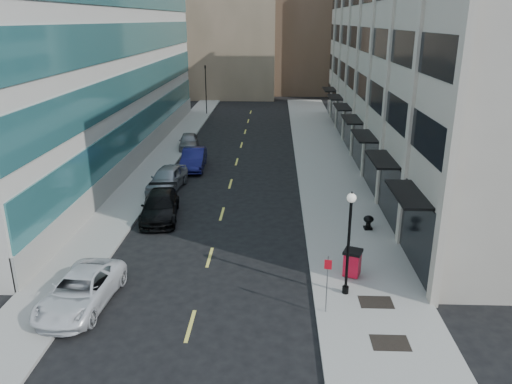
# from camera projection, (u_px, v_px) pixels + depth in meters

# --- Properties ---
(ground) EXTENTS (160.00, 160.00, 0.00)m
(ground) POSITION_uv_depth(u_px,v_px,m) (181.00, 358.00, 17.78)
(ground) COLOR black
(ground) RESTS_ON ground
(sidewalk_right) EXTENTS (5.00, 80.00, 0.15)m
(sidewalk_right) POSITION_uv_depth(u_px,v_px,m) (333.00, 184.00, 36.36)
(sidewalk_right) COLOR gray
(sidewalk_right) RESTS_ON ground
(sidewalk_left) EXTENTS (3.00, 80.00, 0.15)m
(sidewalk_left) POSITION_uv_depth(u_px,v_px,m) (143.00, 182.00, 36.88)
(sidewalk_left) COLOR gray
(sidewalk_left) RESTS_ON ground
(building_right) EXTENTS (15.30, 46.50, 18.25)m
(building_right) POSITION_uv_depth(u_px,v_px,m) (448.00, 52.00, 39.69)
(building_right) COLOR #B4AA98
(building_right) RESTS_ON ground
(building_left) EXTENTS (16.14, 46.00, 20.00)m
(building_left) POSITION_uv_depth(u_px,v_px,m) (41.00, 38.00, 40.60)
(building_left) COLOR beige
(building_left) RESTS_ON ground
(skyline_tan_near) EXTENTS (14.00, 18.00, 28.00)m
(skyline_tan_near) POSITION_uv_depth(u_px,v_px,m) (230.00, 2.00, 77.54)
(skyline_tan_near) COLOR #9B8165
(skyline_tan_near) RESTS_ON ground
(skyline_tan_far) EXTENTS (12.00, 14.00, 22.00)m
(skyline_tan_far) POSITION_uv_depth(u_px,v_px,m) (180.00, 22.00, 88.34)
(skyline_tan_far) COLOR #9B8165
(skyline_tan_far) RESTS_ON ground
(skyline_stone) EXTENTS (10.00, 14.00, 20.00)m
(skyline_stone) POSITION_uv_depth(u_px,v_px,m) (373.00, 29.00, 76.14)
(skyline_stone) COLOR #B4AA98
(skyline_stone) RESTS_ON ground
(grate_mid) EXTENTS (1.40, 1.00, 0.01)m
(grate_mid) POSITION_uv_depth(u_px,v_px,m) (390.00, 343.00, 18.39)
(grate_mid) COLOR black
(grate_mid) RESTS_ON sidewalk_right
(grate_far) EXTENTS (1.40, 1.00, 0.01)m
(grate_far) POSITION_uv_depth(u_px,v_px,m) (376.00, 302.00, 21.04)
(grate_far) COLOR black
(grate_far) RESTS_ON sidewalk_right
(road_centerline) EXTENTS (0.15, 68.20, 0.01)m
(road_centerline) POSITION_uv_depth(u_px,v_px,m) (227.00, 198.00, 33.83)
(road_centerline) COLOR #D8CC4C
(road_centerline) RESTS_ON ground
(traffic_signal) EXTENTS (0.66, 0.66, 6.98)m
(traffic_signal) POSITION_uv_depth(u_px,v_px,m) (205.00, 68.00, 61.43)
(traffic_signal) COLOR black
(traffic_signal) RESTS_ON ground
(car_white_van) EXTENTS (2.75, 5.32, 1.43)m
(car_white_van) POSITION_uv_depth(u_px,v_px,m) (81.00, 291.00, 20.83)
(car_white_van) COLOR silver
(car_white_van) RESTS_ON ground
(car_black_pickup) EXTENTS (2.75, 5.43, 1.51)m
(car_black_pickup) POSITION_uv_depth(u_px,v_px,m) (160.00, 206.00, 30.13)
(car_black_pickup) COLOR black
(car_black_pickup) RESTS_ON ground
(car_silver_sedan) EXTENTS (2.52, 5.05, 1.65)m
(car_silver_sedan) POSITION_uv_depth(u_px,v_px,m) (167.00, 178.00, 35.21)
(car_silver_sedan) COLOR #93959B
(car_silver_sedan) RESTS_ON ground
(car_blue_sedan) EXTENTS (1.96, 5.03, 1.63)m
(car_blue_sedan) POSITION_uv_depth(u_px,v_px,m) (194.00, 159.00, 40.14)
(car_blue_sedan) COLOR #14154D
(car_blue_sedan) RESTS_ON ground
(car_grey_sedan) EXTENTS (2.20, 4.41, 1.44)m
(car_grey_sedan) POSITION_uv_depth(u_px,v_px,m) (189.00, 141.00, 46.36)
(car_grey_sedan) COLOR gray
(car_grey_sedan) RESTS_ON ground
(trash_bin) EXTENTS (1.03, 1.03, 1.29)m
(trash_bin) POSITION_uv_depth(u_px,v_px,m) (352.00, 262.00, 23.02)
(trash_bin) COLOR red
(trash_bin) RESTS_ON sidewalk_right
(lamppost) EXTENTS (0.39, 0.39, 4.72)m
(lamppost) POSITION_uv_depth(u_px,v_px,m) (349.00, 235.00, 20.85)
(lamppost) COLOR black
(lamppost) RESTS_ON sidewalk_right
(sign_post) EXTENTS (0.29, 0.09, 2.52)m
(sign_post) POSITION_uv_depth(u_px,v_px,m) (327.00, 277.00, 19.83)
(sign_post) COLOR slate
(sign_post) RESTS_ON sidewalk_right
(urn_planter) EXTENTS (0.58, 0.58, 0.81)m
(urn_planter) POSITION_uv_depth(u_px,v_px,m) (368.00, 221.00, 28.24)
(urn_planter) COLOR black
(urn_planter) RESTS_ON sidewalk_right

